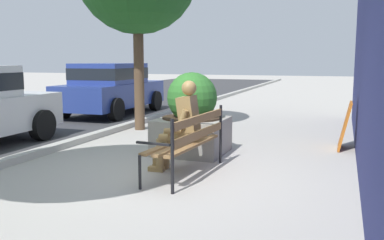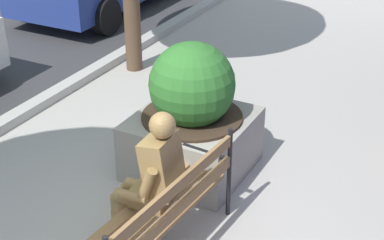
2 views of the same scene
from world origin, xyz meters
TOP-DOWN VIEW (x-y plane):
  - park_bench at (0.11, -0.03)m, footprint 1.83×0.66m
  - bronze_statue_seated at (0.27, 0.18)m, footprint 0.62×0.78m
  - concrete_planter at (1.54, 0.43)m, footprint 1.18×1.18m

SIDE VIEW (x-z plane):
  - park_bench at x=0.11m, z-range 0.07..1.02m
  - concrete_planter at x=1.54m, z-range -0.10..1.35m
  - bronze_statue_seated at x=0.27m, z-range -0.02..1.35m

